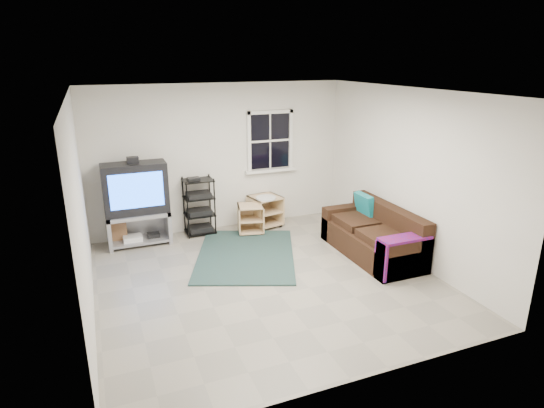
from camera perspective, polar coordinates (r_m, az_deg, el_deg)
name	(u,v)px	position (r m, az deg, el deg)	size (l,w,h in m)	color
room	(270,145)	(8.41, -0.24, 7.44)	(4.60, 4.62, 4.60)	gray
tv_unit	(136,197)	(7.78, -16.68, 0.82)	(1.02, 0.51, 1.49)	gray
av_rack	(199,210)	(8.10, -9.10, -0.71)	(0.52, 0.38, 1.03)	black
side_table_left	(250,217)	(8.13, -2.73, -1.70)	(0.53, 0.53, 0.52)	#D9B885
side_table_right	(264,209)	(8.42, -0.97, -0.58)	(0.61, 0.61, 0.60)	#D9B885
sofa	(374,237)	(7.38, 12.69, -4.02)	(0.83, 1.87, 0.86)	black
shag_rug	(246,255)	(7.29, -3.30, -6.37)	(1.50, 2.06, 0.02)	black
paper_bag	(119,233)	(8.06, -18.69, -3.46)	(0.28, 0.18, 0.39)	brown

